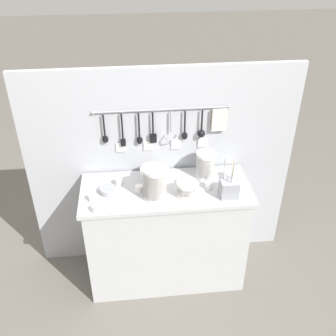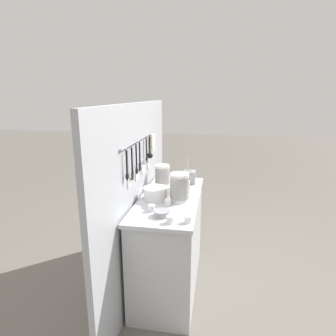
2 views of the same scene
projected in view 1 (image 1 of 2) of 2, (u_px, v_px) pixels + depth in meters
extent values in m
plane|color=#666059|center=(166.00, 272.00, 3.20)|extent=(20.00, 20.00, 0.00)
cube|color=#B7BABC|center=(166.00, 190.00, 2.75)|extent=(1.19, 0.50, 0.03)
cube|color=#B7BABC|center=(166.00, 235.00, 2.97)|extent=(1.14, 0.48, 0.81)
cube|color=#A8AAB2|center=(162.00, 170.00, 2.99)|extent=(1.99, 0.04, 1.62)
cylinder|color=#93969E|center=(162.00, 110.00, 2.69)|extent=(0.94, 0.01, 0.01)
sphere|color=#93969E|center=(93.00, 113.00, 2.64)|extent=(0.02, 0.02, 0.02)
sphere|color=#93969E|center=(229.00, 107.00, 2.73)|extent=(0.02, 0.02, 0.02)
cylinder|color=black|center=(104.00, 126.00, 2.69)|extent=(0.01, 0.01, 0.16)
ellipsoid|color=black|center=(105.00, 139.00, 2.75)|extent=(0.04, 0.02, 0.06)
cylinder|color=#93969E|center=(103.00, 113.00, 2.65)|extent=(0.01, 0.01, 0.02)
cylinder|color=black|center=(122.00, 127.00, 2.71)|extent=(0.01, 0.01, 0.20)
cube|color=black|center=(123.00, 143.00, 2.78)|extent=(0.04, 0.01, 0.06)
cylinder|color=#93969E|center=(121.00, 112.00, 2.66)|extent=(0.01, 0.01, 0.02)
cylinder|color=black|center=(139.00, 125.00, 2.72)|extent=(0.01, 0.01, 0.19)
ellipsoid|color=black|center=(140.00, 140.00, 2.78)|extent=(0.04, 0.02, 0.06)
cylinder|color=#93969E|center=(138.00, 112.00, 2.67)|extent=(0.01, 0.01, 0.02)
cylinder|color=black|center=(153.00, 124.00, 2.72)|extent=(0.01, 0.01, 0.17)
cube|color=black|center=(153.00, 138.00, 2.78)|extent=(0.05, 0.01, 0.07)
cylinder|color=#93969E|center=(152.00, 111.00, 2.68)|extent=(0.01, 0.01, 0.02)
cylinder|color=#93969E|center=(171.00, 122.00, 2.73)|extent=(0.01, 0.01, 0.15)
torus|color=#93969E|center=(171.00, 137.00, 2.79)|extent=(0.10, 0.10, 0.01)
cylinder|color=#93969E|center=(171.00, 110.00, 2.69)|extent=(0.01, 0.01, 0.02)
cylinder|color=black|center=(185.00, 122.00, 2.74)|extent=(0.01, 0.01, 0.17)
ellipsoid|color=black|center=(185.00, 136.00, 2.80)|extent=(0.04, 0.02, 0.06)
cylinder|color=#93969E|center=(185.00, 110.00, 2.70)|extent=(0.01, 0.01, 0.02)
cylinder|color=black|center=(202.00, 121.00, 2.75)|extent=(0.01, 0.01, 0.16)
sphere|color=black|center=(201.00, 134.00, 2.81)|extent=(0.06, 0.06, 0.06)
cylinder|color=#93969E|center=(202.00, 109.00, 2.71)|extent=(0.01, 0.01, 0.02)
cube|color=beige|center=(219.00, 120.00, 2.76)|extent=(0.11, 0.02, 0.16)
cylinder|color=#93969E|center=(220.00, 108.00, 2.72)|extent=(0.01, 0.01, 0.02)
cube|color=white|center=(121.00, 147.00, 2.82)|extent=(0.07, 0.01, 0.07)
cube|color=white|center=(148.00, 146.00, 2.84)|extent=(0.07, 0.01, 0.07)
cube|color=white|center=(176.00, 144.00, 2.85)|extent=(0.07, 0.01, 0.07)
cube|color=white|center=(203.00, 143.00, 2.87)|extent=(0.07, 0.01, 0.07)
cylinder|color=white|center=(186.00, 192.00, 2.66)|extent=(0.13, 0.13, 0.05)
cylinder|color=white|center=(186.00, 189.00, 2.64)|extent=(0.13, 0.13, 0.05)
cylinder|color=white|center=(186.00, 185.00, 2.63)|extent=(0.13, 0.13, 0.05)
cylinder|color=white|center=(205.00, 173.00, 2.86)|extent=(0.14, 0.14, 0.05)
cylinder|color=white|center=(205.00, 170.00, 2.84)|extent=(0.14, 0.14, 0.05)
cylinder|color=white|center=(205.00, 167.00, 2.83)|extent=(0.14, 0.14, 0.05)
cylinder|color=white|center=(206.00, 164.00, 2.82)|extent=(0.14, 0.14, 0.05)
cylinder|color=white|center=(206.00, 161.00, 2.80)|extent=(0.14, 0.14, 0.05)
cylinder|color=white|center=(206.00, 158.00, 2.79)|extent=(0.14, 0.14, 0.05)
cylinder|color=white|center=(206.00, 155.00, 2.77)|extent=(0.14, 0.14, 0.05)
cylinder|color=white|center=(155.00, 194.00, 2.64)|extent=(0.15, 0.15, 0.05)
cylinder|color=white|center=(155.00, 191.00, 2.63)|extent=(0.15, 0.15, 0.05)
cylinder|color=white|center=(155.00, 188.00, 2.61)|extent=(0.15, 0.15, 0.05)
cylinder|color=white|center=(155.00, 185.00, 2.60)|extent=(0.15, 0.15, 0.05)
cylinder|color=white|center=(155.00, 182.00, 2.58)|extent=(0.15, 0.15, 0.05)
cylinder|color=white|center=(155.00, 178.00, 2.57)|extent=(0.15, 0.15, 0.05)
cylinder|color=white|center=(155.00, 175.00, 2.56)|extent=(0.15, 0.15, 0.05)
cylinder|color=white|center=(155.00, 172.00, 2.54)|extent=(0.15, 0.15, 0.05)
cylinder|color=white|center=(155.00, 180.00, 2.82)|extent=(0.20, 0.20, 0.01)
cylinder|color=white|center=(154.00, 178.00, 2.81)|extent=(0.20, 0.20, 0.01)
cylinder|color=white|center=(154.00, 177.00, 2.81)|extent=(0.20, 0.20, 0.01)
cylinder|color=white|center=(154.00, 176.00, 2.80)|extent=(0.20, 0.20, 0.01)
cylinder|color=white|center=(154.00, 175.00, 2.80)|extent=(0.20, 0.20, 0.01)
cylinder|color=white|center=(154.00, 174.00, 2.79)|extent=(0.20, 0.20, 0.01)
cylinder|color=white|center=(154.00, 173.00, 2.79)|extent=(0.20, 0.20, 0.01)
cylinder|color=white|center=(154.00, 172.00, 2.78)|extent=(0.20, 0.20, 0.01)
cylinder|color=white|center=(154.00, 170.00, 2.78)|extent=(0.20, 0.20, 0.01)
cylinder|color=white|center=(154.00, 169.00, 2.77)|extent=(0.20, 0.20, 0.01)
cylinder|color=#93969E|center=(108.00, 190.00, 2.68)|extent=(0.11, 0.11, 0.04)
cube|color=#93969E|center=(229.00, 188.00, 2.64)|extent=(0.12, 0.12, 0.12)
cylinder|color=#93969E|center=(227.00, 176.00, 2.59)|extent=(0.02, 0.01, 0.19)
cylinder|color=#93969E|center=(232.00, 177.00, 2.57)|extent=(0.02, 0.01, 0.20)
cylinder|color=#C6B793|center=(232.00, 174.00, 2.61)|extent=(0.02, 0.01, 0.19)
cylinder|color=#C6B793|center=(233.00, 173.00, 2.60)|extent=(0.01, 0.03, 0.22)
cylinder|color=#93969E|center=(224.00, 172.00, 2.62)|extent=(0.02, 0.03, 0.20)
cylinder|color=white|center=(92.00, 198.00, 2.61)|extent=(0.05, 0.05, 0.05)
cylinder|color=white|center=(96.00, 209.00, 2.51)|extent=(0.05, 0.05, 0.05)
cylinder|color=white|center=(183.00, 182.00, 2.77)|extent=(0.05, 0.05, 0.05)
cylinder|color=white|center=(209.00, 185.00, 2.73)|extent=(0.05, 0.05, 0.05)
cylinder|color=white|center=(139.00, 189.00, 2.70)|extent=(0.05, 0.05, 0.05)
cylinder|color=white|center=(227.00, 174.00, 2.84)|extent=(0.05, 0.05, 0.05)
cylinder|color=white|center=(119.00, 182.00, 2.76)|extent=(0.05, 0.05, 0.05)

